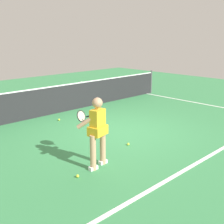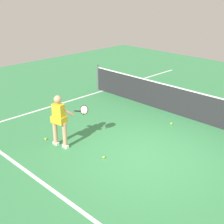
# 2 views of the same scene
# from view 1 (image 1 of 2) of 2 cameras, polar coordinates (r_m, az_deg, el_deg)

# --- Properties ---
(ground_plane) EXTENTS (24.32, 24.32, 0.00)m
(ground_plane) POSITION_cam_1_polar(r_m,az_deg,el_deg) (8.66, 2.14, -3.89)
(ground_plane) COLOR #38844C
(service_line_marking) EXTENTS (9.92, 0.10, 0.01)m
(service_line_marking) POSITION_cam_1_polar(r_m,az_deg,el_deg) (7.20, 17.88, -8.65)
(service_line_marking) COLOR white
(service_line_marking) RESTS_ON ground
(sideline_right_marking) EXTENTS (0.10, 16.71, 0.01)m
(sideline_right_marking) POSITION_cam_1_polar(r_m,az_deg,el_deg) (12.59, 17.99, 1.43)
(sideline_right_marking) COLOR white
(sideline_right_marking) RESTS_ON ground
(court_net) EXTENTS (10.60, 0.08, 1.11)m
(court_net) POSITION_cam_1_polar(r_m,az_deg,el_deg) (10.85, -9.88, 2.64)
(court_net) COLOR #4C4C51
(court_net) RESTS_ON ground
(tennis_player) EXTENTS (0.69, 1.05, 1.55)m
(tennis_player) POSITION_cam_1_polar(r_m,az_deg,el_deg) (6.19, -3.00, -3.48)
(tennis_player) COLOR tan
(tennis_player) RESTS_ON ground
(tennis_ball_near) EXTENTS (0.07, 0.07, 0.07)m
(tennis_ball_near) POSITION_cam_1_polar(r_m,az_deg,el_deg) (6.05, -6.79, -12.40)
(tennis_ball_near) COLOR #D1E533
(tennis_ball_near) RESTS_ON ground
(tennis_ball_mid) EXTENTS (0.07, 0.07, 0.07)m
(tennis_ball_mid) POSITION_cam_1_polar(r_m,az_deg,el_deg) (9.90, -10.38, -1.49)
(tennis_ball_mid) COLOR #D1E533
(tennis_ball_mid) RESTS_ON ground
(tennis_ball_far) EXTENTS (0.07, 0.07, 0.07)m
(tennis_ball_far) POSITION_cam_1_polar(r_m,az_deg,el_deg) (7.63, 3.22, -6.33)
(tennis_ball_far) COLOR #D1E533
(tennis_ball_far) RESTS_ON ground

